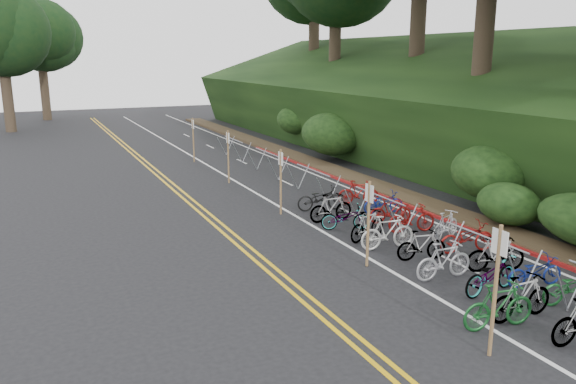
# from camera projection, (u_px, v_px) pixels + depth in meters

# --- Properties ---
(ground) EXTENTS (120.00, 120.00, 0.00)m
(ground) POSITION_uv_depth(u_px,v_px,m) (476.00, 351.00, 11.45)
(ground) COLOR black
(ground) RESTS_ON ground
(road_markings) EXTENTS (7.47, 80.00, 0.01)m
(road_markings) POSITION_uv_depth(u_px,v_px,m) (292.00, 220.00, 20.60)
(road_markings) COLOR gold
(road_markings) RESTS_ON ground
(red_curb) EXTENTS (0.25, 28.00, 0.10)m
(red_curb) POSITION_uv_depth(u_px,v_px,m) (378.00, 194.00, 24.35)
(red_curb) COLOR maroon
(red_curb) RESTS_ON ground
(embankment) EXTENTS (14.30, 48.14, 9.11)m
(embankment) POSITION_uv_depth(u_px,v_px,m) (416.00, 114.00, 32.93)
(embankment) COLOR black
(embankment) RESTS_ON ground
(bike_racks_rest) EXTENTS (1.14, 23.00, 1.17)m
(bike_racks_rest) POSITION_uv_depth(u_px,v_px,m) (313.00, 177.00, 23.93)
(bike_racks_rest) COLOR gray
(bike_racks_rest) RESTS_ON ground
(signpost_near) EXTENTS (0.08, 0.40, 2.74)m
(signpost_near) POSITION_uv_depth(u_px,v_px,m) (496.00, 283.00, 10.93)
(signpost_near) COLOR brown
(signpost_near) RESTS_ON ground
(signposts_rest) EXTENTS (0.08, 18.40, 2.50)m
(signposts_rest) POSITION_uv_depth(u_px,v_px,m) (252.00, 164.00, 23.68)
(signposts_rest) COLOR brown
(signposts_rest) RESTS_ON ground
(bike_front) EXTENTS (0.74, 1.84, 1.08)m
(bike_front) POSITION_uv_depth(u_px,v_px,m) (499.00, 306.00, 12.28)
(bike_front) COLOR #144C1E
(bike_front) RESTS_ON ground
(bike_valet) EXTENTS (3.51, 16.00, 1.10)m
(bike_valet) POSITION_uv_depth(u_px,v_px,m) (461.00, 252.00, 15.84)
(bike_valet) COLOR #144C1E
(bike_valet) RESTS_ON ground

